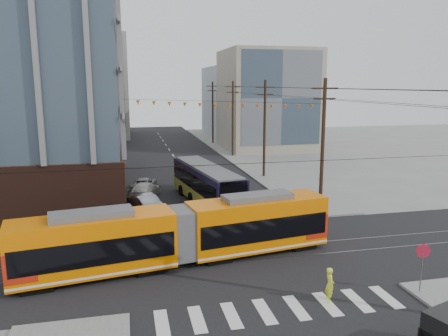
{
  "coord_description": "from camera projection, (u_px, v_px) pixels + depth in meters",
  "views": [
    {
      "loc": [
        -6.82,
        -20.98,
        10.5
      ],
      "look_at": [
        0.58,
        11.75,
        4.06
      ],
      "focal_mm": 35.0,
      "sensor_mm": 36.0,
      "label": 1
    }
  ],
  "objects": [
    {
      "name": "bg_bldg_ne_far",
      "position": [
        246.0,
        101.0,
        91.27
      ],
      "size": [
        16.0,
        16.0,
        14.0
      ],
      "primitive_type": "cube",
      "color": "#8C99A5",
      "rests_on": "ground"
    },
    {
      "name": "city_bus",
      "position": [
        207.0,
        185.0,
        38.77
      ],
      "size": [
        4.56,
        12.63,
        3.5
      ],
      "primitive_type": null,
      "rotation": [
        0.0,
        0.0,
        0.16
      ],
      "color": "black",
      "rests_on": "ground"
    },
    {
      "name": "streetcar",
      "position": [
        181.0,
        234.0,
        25.75
      ],
      "size": [
        19.02,
        5.66,
        3.63
      ],
      "primitive_type": null,
      "rotation": [
        0.0,
        0.0,
        0.16
      ],
      "color": "#E36C00",
      "rests_on": "ground"
    },
    {
      "name": "parked_car_white",
      "position": [
        145.0,
        190.0,
        40.94
      ],
      "size": [
        3.56,
        5.49,
        1.48
      ],
      "primitive_type": "imported",
      "rotation": [
        0.0,
        0.0,
        2.82
      ],
      "color": "#B4B4B4",
      "rests_on": "ground"
    },
    {
      "name": "bg_bldg_nw_near",
      "position": [
        57.0,
        94.0,
        67.99
      ],
      "size": [
        18.0,
        16.0,
        18.0
      ],
      "primitive_type": "cube",
      "color": "#8C99A5",
      "rests_on": "ground"
    },
    {
      "name": "parked_car_silver",
      "position": [
        142.0,
        202.0,
        36.65
      ],
      "size": [
        3.27,
        4.92,
        1.53
      ],
      "primitive_type": "imported",
      "rotation": [
        0.0,
        0.0,
        3.53
      ],
      "color": "#9096A2",
      "rests_on": "ground"
    },
    {
      "name": "jersey_barrier",
      "position": [
        304.0,
        200.0,
        38.55
      ],
      "size": [
        1.84,
        4.32,
        0.84
      ],
      "primitive_type": "cube",
      "rotation": [
        0.0,
        0.0,
        0.22
      ],
      "color": "gray",
      "rests_on": "ground"
    },
    {
      "name": "ground",
      "position": [
        261.0,
        282.0,
        23.55
      ],
      "size": [
        160.0,
        160.0,
        0.0
      ],
      "primitive_type": "plane",
      "color": "slate"
    },
    {
      "name": "pedestrian",
      "position": [
        330.0,
        285.0,
        21.25
      ],
      "size": [
        0.52,
        0.71,
        1.78
      ],
      "primitive_type": "imported",
      "rotation": [
        0.0,
        0.0,
        1.41
      ],
      "color": "#EDFF34",
      "rests_on": "ground"
    },
    {
      "name": "bg_bldg_ne_near",
      "position": [
        267.0,
        100.0,
        71.49
      ],
      "size": [
        14.0,
        14.0,
        16.0
      ],
      "primitive_type": "cube",
      "color": "gray",
      "rests_on": "ground"
    },
    {
      "name": "parked_car_grey",
      "position": [
        144.0,
        184.0,
        43.9
      ],
      "size": [
        3.07,
        5.05,
        1.31
      ],
      "primitive_type": "imported",
      "rotation": [
        0.0,
        0.0,
        2.94
      ],
      "color": "slate",
      "rests_on": "ground"
    },
    {
      "name": "stop_sign",
      "position": [
        421.0,
        271.0,
        21.98
      ],
      "size": [
        0.91,
        0.91,
        2.51
      ],
      "primitive_type": null,
      "rotation": [
        0.0,
        0.0,
        -0.22
      ],
      "color": "#AF1832",
      "rests_on": "ground"
    },
    {
      "name": "bg_bldg_nw_far",
      "position": [
        87.0,
        87.0,
        87.61
      ],
      "size": [
        16.0,
        18.0,
        20.0
      ],
      "primitive_type": "cube",
      "color": "gray",
      "rests_on": "ground"
    },
    {
      "name": "utility_pole_far",
      "position": [
        213.0,
        113.0,
        78.0
      ],
      "size": [
        0.3,
        0.3,
        11.0
      ],
      "primitive_type": "cylinder",
      "color": "black",
      "rests_on": "ground"
    }
  ]
}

